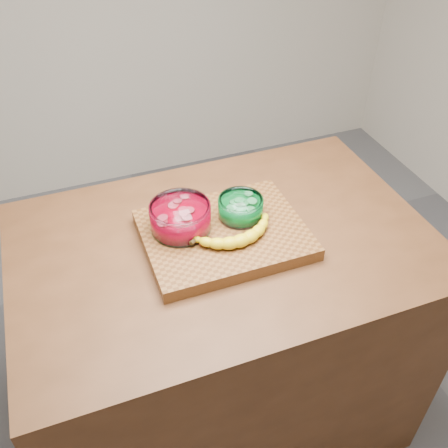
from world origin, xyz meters
name	(u,v)px	position (x,y,z in m)	size (l,w,h in m)	color
ground	(224,406)	(0.00, 0.00, 0.00)	(3.50, 3.50, 0.00)	#56565A
counter	(224,337)	(0.00, 0.00, 0.45)	(1.20, 0.80, 0.90)	#4F2D17
cutting_board	(224,235)	(0.00, 0.00, 0.92)	(0.45, 0.35, 0.04)	brown
bowl_red	(181,218)	(-0.11, 0.05, 0.98)	(0.17, 0.17, 0.08)	white
bowl_green	(241,208)	(0.07, 0.04, 0.97)	(0.13, 0.13, 0.06)	white
banana	(235,233)	(0.01, -0.05, 0.96)	(0.27, 0.13, 0.04)	gold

